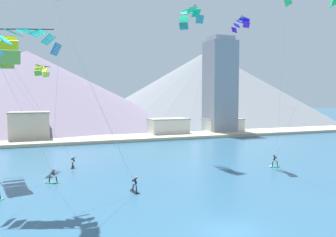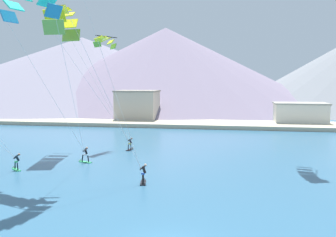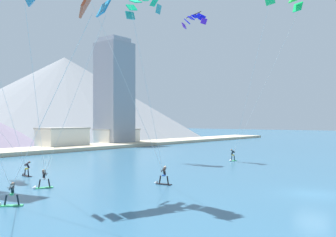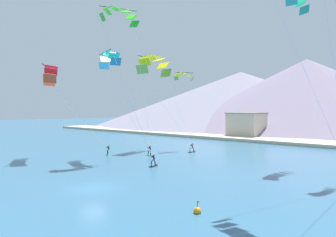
{
  "view_description": "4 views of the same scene",
  "coord_description": "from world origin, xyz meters",
  "px_view_note": "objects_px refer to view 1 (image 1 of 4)",
  "views": [
    {
      "loc": [
        -12.18,
        -20.26,
        9.87
      ],
      "look_at": [
        0.38,
        13.87,
        7.35
      ],
      "focal_mm": 35.0,
      "sensor_mm": 36.0,
      "label": 1
    },
    {
      "loc": [
        3.18,
        -17.62,
        8.48
      ],
      "look_at": [
        -2.15,
        12.99,
        5.31
      ],
      "focal_mm": 40.0,
      "sensor_mm": 36.0,
      "label": 2
    },
    {
      "loc": [
        -29.74,
        -9.78,
        5.72
      ],
      "look_at": [
        2.04,
        16.25,
        5.98
      ],
      "focal_mm": 40.0,
      "sensor_mm": 36.0,
      "label": 3
    },
    {
      "loc": [
        25.8,
        -17.34,
        7.37
      ],
      "look_at": [
        -0.77,
        11.06,
        6.23
      ],
      "focal_mm": 35.0,
      "sensor_mm": 36.0,
      "label": 4
    }
  ],
  "objects_px": {
    "kitesurfer_far_left": "(51,179)",
    "parafoil_kite_far_right": "(6,49)",
    "kitesurfer_far_right": "(73,164)",
    "kitesurfer_near_lead": "(134,187)",
    "parafoil_kite_far_left": "(26,40)",
    "parafoil_kite_distant_mid_solo": "(41,70)",
    "parafoil_kite_distant_low_drift": "(190,16)",
    "kitesurfer_near_trail": "(274,163)",
    "parafoil_kite_distant_high_outer": "(241,23)"
  },
  "relations": [
    {
      "from": "parafoil_kite_distant_low_drift",
      "to": "parafoil_kite_distant_high_outer",
      "type": "bearing_deg",
      "value": -35.89
    },
    {
      "from": "parafoil_kite_distant_mid_solo",
      "to": "kitesurfer_near_lead",
      "type": "bearing_deg",
      "value": -61.35
    },
    {
      "from": "parafoil_kite_far_left",
      "to": "parafoil_kite_far_right",
      "type": "height_order",
      "value": "parafoil_kite_far_right"
    },
    {
      "from": "kitesurfer_near_trail",
      "to": "kitesurfer_far_right",
      "type": "bearing_deg",
      "value": 160.45
    },
    {
      "from": "parafoil_kite_distant_high_outer",
      "to": "parafoil_kite_distant_low_drift",
      "type": "xyz_separation_m",
      "value": [
        -6.19,
        4.48,
        1.55
      ]
    },
    {
      "from": "kitesurfer_near_trail",
      "to": "parafoil_kite_distant_mid_solo",
      "type": "xyz_separation_m",
      "value": [
        -30.03,
        11.34,
        12.91
      ]
    },
    {
      "from": "kitesurfer_near_trail",
      "to": "parafoil_kite_far_left",
      "type": "relative_size",
      "value": 0.12
    },
    {
      "from": "kitesurfer_near_trail",
      "to": "kitesurfer_far_right",
      "type": "height_order",
      "value": "kitesurfer_near_trail"
    },
    {
      "from": "parafoil_kite_far_right",
      "to": "parafoil_kite_distant_mid_solo",
      "type": "height_order",
      "value": "parafoil_kite_far_right"
    },
    {
      "from": "kitesurfer_near_lead",
      "to": "kitesurfer_far_left",
      "type": "height_order",
      "value": "kitesurfer_near_lead"
    },
    {
      "from": "parafoil_kite_far_left",
      "to": "parafoil_kite_distant_mid_solo",
      "type": "bearing_deg",
      "value": 86.4
    },
    {
      "from": "parafoil_kite_far_right",
      "to": "parafoil_kite_distant_mid_solo",
      "type": "bearing_deg",
      "value": 42.36
    },
    {
      "from": "kitesurfer_far_left",
      "to": "parafoil_kite_far_right",
      "type": "distance_m",
      "value": 16.95
    },
    {
      "from": "parafoil_kite_far_right",
      "to": "parafoil_kite_far_left",
      "type": "bearing_deg",
      "value": -76.28
    },
    {
      "from": "parafoil_kite_distant_high_outer",
      "to": "parafoil_kite_distant_low_drift",
      "type": "relative_size",
      "value": 0.74
    },
    {
      "from": "parafoil_kite_distant_high_outer",
      "to": "parafoil_kite_distant_mid_solo",
      "type": "distance_m",
      "value": 29.11
    },
    {
      "from": "parafoil_kite_far_left",
      "to": "parafoil_kite_distant_high_outer",
      "type": "xyz_separation_m",
      "value": [
        28.45,
        9.19,
        5.54
      ]
    },
    {
      "from": "parafoil_kite_distant_mid_solo",
      "to": "kitesurfer_far_right",
      "type": "bearing_deg",
      "value": -28.12
    },
    {
      "from": "kitesurfer_near_lead",
      "to": "kitesurfer_near_trail",
      "type": "distance_m",
      "value": 21.72
    },
    {
      "from": "kitesurfer_far_right",
      "to": "kitesurfer_near_lead",
      "type": "bearing_deg",
      "value": -70.36
    },
    {
      "from": "kitesurfer_near_lead",
      "to": "kitesurfer_far_right",
      "type": "bearing_deg",
      "value": 109.64
    },
    {
      "from": "kitesurfer_far_left",
      "to": "kitesurfer_near_trail",
      "type": "bearing_deg",
      "value": -3.48
    },
    {
      "from": "kitesurfer_far_right",
      "to": "parafoil_kite_far_right",
      "type": "bearing_deg",
      "value": -168.39
    },
    {
      "from": "parafoil_kite_far_left",
      "to": "parafoil_kite_distant_mid_solo",
      "type": "xyz_separation_m",
      "value": [
        0.99,
        15.82,
        -1.49
      ]
    },
    {
      "from": "parafoil_kite_distant_low_drift",
      "to": "parafoil_kite_distant_mid_solo",
      "type": "bearing_deg",
      "value": 174.22
    },
    {
      "from": "parafoil_kite_far_right",
      "to": "parafoil_kite_distant_high_outer",
      "type": "height_order",
      "value": "parafoil_kite_distant_high_outer"
    },
    {
      "from": "kitesurfer_far_right",
      "to": "parafoil_kite_distant_low_drift",
      "type": "height_order",
      "value": "parafoil_kite_distant_low_drift"
    },
    {
      "from": "kitesurfer_near_lead",
      "to": "parafoil_kite_far_right",
      "type": "height_order",
      "value": "parafoil_kite_far_right"
    },
    {
      "from": "parafoil_kite_far_left",
      "to": "parafoil_kite_distant_low_drift",
      "type": "bearing_deg",
      "value": 31.56
    },
    {
      "from": "kitesurfer_far_right",
      "to": "parafoil_kite_distant_mid_solo",
      "type": "bearing_deg",
      "value": 151.88
    },
    {
      "from": "kitesurfer_far_left",
      "to": "parafoil_kite_distant_mid_solo",
      "type": "relative_size",
      "value": 0.45
    },
    {
      "from": "parafoil_kite_distant_high_outer",
      "to": "parafoil_kite_distant_mid_solo",
      "type": "bearing_deg",
      "value": 166.42
    },
    {
      "from": "kitesurfer_far_right",
      "to": "parafoil_kite_distant_high_outer",
      "type": "height_order",
      "value": "parafoil_kite_distant_high_outer"
    },
    {
      "from": "kitesurfer_near_trail",
      "to": "kitesurfer_far_left",
      "type": "xyz_separation_m",
      "value": [
        -29.15,
        1.77,
        -0.07
      ]
    },
    {
      "from": "parafoil_kite_distant_mid_solo",
      "to": "parafoil_kite_far_left",
      "type": "bearing_deg",
      "value": -93.6
    },
    {
      "from": "kitesurfer_far_right",
      "to": "parafoil_kite_far_left",
      "type": "xyz_separation_m",
      "value": [
        -4.79,
        -13.79,
        14.5
      ]
    },
    {
      "from": "kitesurfer_far_right",
      "to": "parafoil_kite_far_right",
      "type": "distance_m",
      "value": 17.09
    },
    {
      "from": "kitesurfer_near_trail",
      "to": "parafoil_kite_far_left",
      "type": "bearing_deg",
      "value": -171.78
    },
    {
      "from": "kitesurfer_near_lead",
      "to": "kitesurfer_near_trail",
      "type": "relative_size",
      "value": 1.01
    },
    {
      "from": "parafoil_kite_distant_low_drift",
      "to": "kitesurfer_near_trail",
      "type": "bearing_deg",
      "value": -46.36
    },
    {
      "from": "kitesurfer_near_lead",
      "to": "parafoil_kite_far_left",
      "type": "relative_size",
      "value": 0.12
    },
    {
      "from": "kitesurfer_near_lead",
      "to": "parafoil_kite_distant_low_drift",
      "type": "bearing_deg",
      "value": 48.56
    },
    {
      "from": "kitesurfer_far_right",
      "to": "parafoil_kite_far_right",
      "type": "height_order",
      "value": "parafoil_kite_far_right"
    },
    {
      "from": "parafoil_kite_distant_low_drift",
      "to": "parafoil_kite_far_right",
      "type": "bearing_deg",
      "value": -176.66
    },
    {
      "from": "kitesurfer_near_lead",
      "to": "parafoil_kite_distant_high_outer",
      "type": "relative_size",
      "value": 0.41
    },
    {
      "from": "parafoil_kite_far_left",
      "to": "kitesurfer_near_trail",
      "type": "bearing_deg",
      "value": 8.22
    },
    {
      "from": "kitesurfer_near_trail",
      "to": "parafoil_kite_distant_high_outer",
      "type": "relative_size",
      "value": 0.4
    },
    {
      "from": "kitesurfer_near_trail",
      "to": "parafoil_kite_far_left",
      "type": "xyz_separation_m",
      "value": [
        -31.02,
        -4.48,
        14.4
      ]
    },
    {
      "from": "parafoil_kite_far_left",
      "to": "parafoil_kite_distant_mid_solo",
      "type": "relative_size",
      "value": 3.71
    },
    {
      "from": "parafoil_kite_distant_high_outer",
      "to": "parafoil_kite_far_left",
      "type": "bearing_deg",
      "value": -162.11
    }
  ]
}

